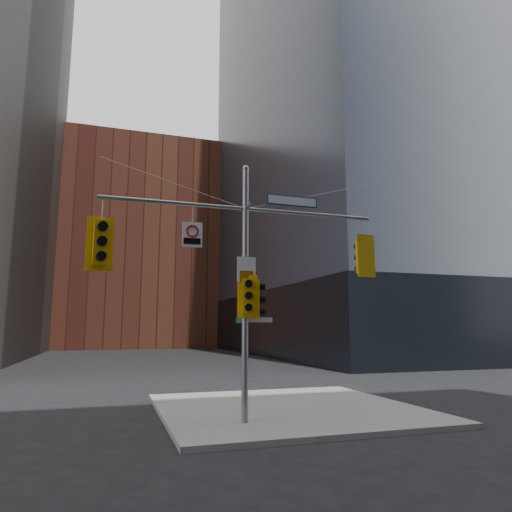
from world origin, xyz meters
TOP-DOWN VIEW (x-y plane):
  - ground at (0.00, 0.00)m, footprint 160.00×160.00m
  - sidewalk_corner at (2.00, 4.00)m, footprint 8.00×8.00m
  - podium_ne at (28.00, 32.00)m, footprint 36.40×36.40m
  - brick_midrise at (0.00, 58.00)m, footprint 26.00×20.00m
  - signal_assembly at (0.00, 1.99)m, footprint 8.00×0.80m
  - traffic_light_west_arm at (-3.86, 2.01)m, footprint 0.68×0.59m
  - traffic_light_east_arm at (3.74, 1.99)m, footprint 0.62×0.52m
  - traffic_light_pole_side at (0.32, 1.99)m, footprint 0.46×0.39m
  - traffic_light_pole_front at (0.00, 1.73)m, footprint 0.56×0.50m
  - street_sign_blade at (1.44, 2.00)m, footprint 1.62×0.08m
  - regulatory_sign_arm at (-1.52, 1.97)m, footprint 0.55×0.07m
  - regulatory_sign_pole at (0.00, 1.88)m, footprint 0.53×0.04m
  - street_blade_ew at (0.45, 2.00)m, footprint 0.68×0.08m
  - street_blade_ns at (0.00, 2.45)m, footprint 0.06×0.81m

SIDE VIEW (x-z plane):
  - ground at x=0.00m, z-range 0.00..0.00m
  - sidewalk_corner at x=2.00m, z-range 0.00..0.15m
  - street_blade_ns at x=0.00m, z-range 2.77..2.93m
  - street_blade_ew at x=0.45m, z-range 2.79..2.93m
  - podium_ne at x=28.00m, z-range 0.00..6.00m
  - traffic_light_pole_side at x=0.32m, z-range 2.89..3.96m
  - traffic_light_pole_front at x=0.00m, z-range 2.91..4.08m
  - regulatory_sign_pole at x=0.00m, z-range 3.87..4.57m
  - signal_assembly at x=0.00m, z-range 0.77..8.07m
  - traffic_light_east_arm at x=3.74m, z-range 4.15..5.45m
  - traffic_light_west_arm at x=-3.86m, z-range 4.09..5.51m
  - regulatory_sign_arm at x=-1.52m, z-range 4.83..5.52m
  - street_sign_blade at x=1.44m, z-range 6.19..6.51m
  - brick_midrise at x=0.00m, z-range 0.00..28.00m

